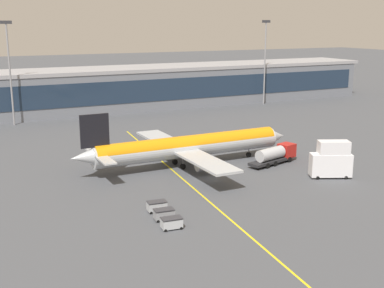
% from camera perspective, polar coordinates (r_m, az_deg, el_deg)
% --- Properties ---
extents(ground_plane, '(700.00, 700.00, 0.00)m').
position_cam_1_polar(ground_plane, '(84.15, 1.71, -3.96)').
color(ground_plane, '#47494F').
extents(apron_lead_in_line, '(8.42, 79.62, 0.01)m').
position_cam_1_polar(apron_lead_in_line, '(84.29, -1.14, -3.92)').
color(apron_lead_in_line, yellow).
rests_on(apron_lead_in_line, ground_plane).
extents(terminal_building, '(155.49, 19.11, 12.40)m').
position_cam_1_polar(terminal_building, '(156.01, -5.50, 6.47)').
color(terminal_building, slate).
rests_on(terminal_building, ground_plane).
extents(main_airliner, '(42.66, 33.79, 10.92)m').
position_cam_1_polar(main_airliner, '(90.80, -0.47, -0.27)').
color(main_airliner, '#B2B7BC').
rests_on(main_airliner, ground_plane).
extents(fuel_tanker, '(11.08, 5.22, 3.25)m').
position_cam_1_polar(fuel_tanker, '(93.89, 9.46, -1.17)').
color(fuel_tanker, '#232326').
rests_on(fuel_tanker, ground_plane).
extents(catering_lift, '(7.22, 5.10, 6.30)m').
position_cam_1_polar(catering_lift, '(87.14, 15.55, -1.74)').
color(catering_lift, white).
rests_on(catering_lift, ground_plane).
extents(baggage_cart_0, '(2.79, 1.85, 1.48)m').
position_cam_1_polar(baggage_cart_0, '(64.16, -2.33, -8.94)').
color(baggage_cart_0, '#B2B7BC').
rests_on(baggage_cart_0, ground_plane).
extents(baggage_cart_1, '(2.79, 1.85, 1.48)m').
position_cam_1_polar(baggage_cart_1, '(66.99, -3.21, -7.95)').
color(baggage_cart_1, gray).
rests_on(baggage_cart_1, ground_plane).
extents(baggage_cart_2, '(2.79, 1.85, 1.48)m').
position_cam_1_polar(baggage_cart_2, '(69.85, -4.01, -7.04)').
color(baggage_cart_2, '#B2B7BC').
rests_on(baggage_cart_2, ground_plane).
extents(apron_light_mast_1, '(2.80, 0.50, 25.93)m').
position_cam_1_polar(apron_light_mast_1, '(134.08, -20.02, 8.34)').
color(apron_light_mast_1, gray).
rests_on(apron_light_mast_1, ground_plane).
extents(apron_light_mast_2, '(2.80, 0.50, 26.24)m').
position_cam_1_polar(apron_light_mast_2, '(161.38, 8.30, 9.81)').
color(apron_light_mast_2, gray).
rests_on(apron_light_mast_2, ground_plane).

